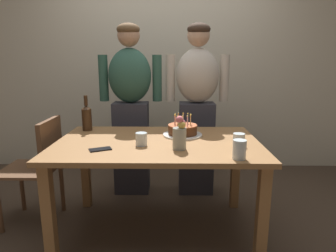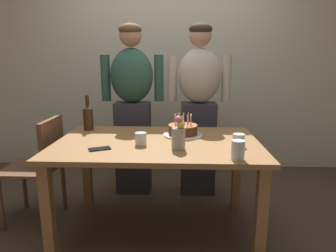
# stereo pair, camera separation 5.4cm
# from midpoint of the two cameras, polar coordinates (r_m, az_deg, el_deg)

# --- Properties ---
(ground_plane) EXTENTS (10.00, 10.00, 0.00)m
(ground_plane) POSITION_cam_midpoint_polar(r_m,az_deg,el_deg) (2.51, -2.53, -19.43)
(ground_plane) COLOR #47382B
(back_wall) EXTENTS (5.20, 0.10, 2.60)m
(back_wall) POSITION_cam_midpoint_polar(r_m,az_deg,el_deg) (3.67, -1.28, 12.20)
(back_wall) COLOR beige
(back_wall) RESTS_ON ground_plane
(dining_table) EXTENTS (1.50, 0.96, 0.74)m
(dining_table) POSITION_cam_midpoint_polar(r_m,az_deg,el_deg) (2.23, -2.69, -5.32)
(dining_table) COLOR olive
(dining_table) RESTS_ON ground_plane
(birthday_cake) EXTENTS (0.31, 0.31, 0.17)m
(birthday_cake) POSITION_cam_midpoint_polar(r_m,az_deg,el_deg) (2.35, 2.17, -0.86)
(birthday_cake) COLOR white
(birthday_cake) RESTS_ON dining_table
(water_glass_near) EXTENTS (0.08, 0.08, 0.12)m
(water_glass_near) POSITION_cam_midpoint_polar(r_m,az_deg,el_deg) (1.84, 12.76, -4.44)
(water_glass_near) COLOR silver
(water_glass_near) RESTS_ON dining_table
(water_glass_far) EXTENTS (0.08, 0.08, 0.09)m
(water_glass_far) POSITION_cam_midpoint_polar(r_m,az_deg,el_deg) (2.09, -5.88, -2.53)
(water_glass_far) COLOR silver
(water_glass_far) RESTS_ON dining_table
(water_glass_side) EXTENTS (0.08, 0.08, 0.09)m
(water_glass_side) POSITION_cam_midpoint_polar(r_m,az_deg,el_deg) (2.12, 12.75, -2.59)
(water_glass_side) COLOR silver
(water_glass_side) RESTS_ON dining_table
(wine_bottle) EXTENTS (0.08, 0.08, 0.30)m
(wine_bottle) POSITION_cam_midpoint_polar(r_m,az_deg,el_deg) (2.61, -15.93, 1.66)
(wine_bottle) COLOR #382314
(wine_bottle) RESTS_ON dining_table
(cell_phone) EXTENTS (0.16, 0.13, 0.01)m
(cell_phone) POSITION_cam_midpoint_polar(r_m,az_deg,el_deg) (2.05, -13.64, -4.38)
(cell_phone) COLOR black
(cell_phone) RESTS_ON dining_table
(flower_vase) EXTENTS (0.09, 0.09, 0.23)m
(flower_vase) POSITION_cam_midpoint_polar(r_m,az_deg,el_deg) (1.98, 1.51, -1.51)
(flower_vase) COLOR #999E93
(flower_vase) RESTS_ON dining_table
(person_man_bearded) EXTENTS (0.61, 0.27, 1.66)m
(person_man_bearded) POSITION_cam_midpoint_polar(r_m,az_deg,el_deg) (2.93, -7.72, 3.58)
(person_man_bearded) COLOR #33333D
(person_man_bearded) RESTS_ON ground_plane
(person_woman_cardigan) EXTENTS (0.61, 0.27, 1.66)m
(person_woman_cardigan) POSITION_cam_midpoint_polar(r_m,az_deg,el_deg) (2.91, 5.06, 3.57)
(person_woman_cardigan) COLOR #33333D
(person_woman_cardigan) RESTS_ON ground_plane
(dining_chair) EXTENTS (0.42, 0.42, 0.87)m
(dining_chair) POSITION_cam_midpoint_polar(r_m,az_deg,el_deg) (2.64, -23.91, -6.46)
(dining_chair) COLOR brown
(dining_chair) RESTS_ON ground_plane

